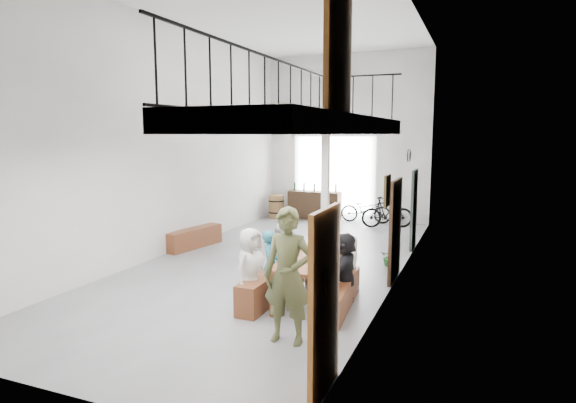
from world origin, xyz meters
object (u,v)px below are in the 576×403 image
at_px(oak_barrel, 276,206).
at_px(bench_inner, 273,283).
at_px(tasting_table, 311,262).
at_px(serving_counter, 314,205).
at_px(bicycle_near, 366,209).
at_px(host_standing, 288,276).
at_px(side_bench, 194,238).

bearing_deg(oak_barrel, bench_inner, -67.17).
xyz_separation_m(tasting_table, serving_counter, (-2.58, 7.79, -0.24)).
relative_size(tasting_table, bench_inner, 0.92).
bearing_deg(bicycle_near, host_standing, -176.05).
relative_size(tasting_table, bicycle_near, 1.26).
bearing_deg(tasting_table, serving_counter, 107.16).
distance_m(tasting_table, host_standing, 1.68).
bearing_deg(host_standing, bench_inner, 118.38).
xyz_separation_m(side_bench, oak_barrel, (0.22, 4.81, 0.15)).
xyz_separation_m(bench_inner, side_bench, (-3.40, 2.74, -0.01)).
height_order(side_bench, serving_counter, serving_counter).
height_order(bench_inner, oak_barrel, oak_barrel).
bearing_deg(side_bench, bicycle_near, 56.93).
height_order(oak_barrel, serving_counter, serving_counter).
height_order(oak_barrel, host_standing, host_standing).
relative_size(oak_barrel, bicycle_near, 0.48).
bearing_deg(serving_counter, side_bench, -105.73).
distance_m(tasting_table, serving_counter, 8.21).
bearing_deg(side_bench, host_standing, -45.04).
distance_m(oak_barrel, host_standing, 10.03).
relative_size(host_standing, bicycle_near, 1.16).
bearing_deg(bicycle_near, bench_inner, 178.47).
xyz_separation_m(host_standing, bicycle_near, (-1.03, 9.39, -0.52)).
xyz_separation_m(oak_barrel, host_standing, (4.10, -9.14, 0.55)).
height_order(bench_inner, side_bench, bench_inner).
bearing_deg(bench_inner, oak_barrel, 113.25).
relative_size(bench_inner, host_standing, 1.18).
height_order(serving_counter, host_standing, host_standing).
distance_m(host_standing, bicycle_near, 9.46).
bearing_deg(bench_inner, tasting_table, 5.65).
bearing_deg(bench_inner, side_bench, 141.53).
height_order(tasting_table, bicycle_near, bicycle_near).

